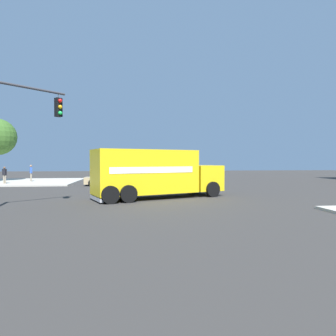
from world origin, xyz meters
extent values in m
plane|color=#33302D|center=(0.00, 0.00, 0.00)|extent=(100.00, 100.00, 0.00)
cube|color=#B2ADA0|center=(-13.02, -13.02, 0.07)|extent=(11.09, 11.09, 0.14)
cube|color=yellow|center=(2.50, -0.63, 1.69)|extent=(4.51, 6.82, 2.69)
cube|color=yellow|center=(0.98, 3.38, 1.20)|extent=(2.92, 2.63, 1.70)
cube|color=black|center=(0.67, 4.18, 1.54)|extent=(1.91, 0.79, 0.88)
cube|color=#B2B2B7|center=(3.60, -3.52, 0.19)|extent=(2.22, 1.01, 0.21)
cube|color=white|center=(1.37, -1.06, 1.83)|extent=(1.92, 5.01, 0.36)
cube|color=white|center=(3.63, -0.20, 1.83)|extent=(1.92, 5.01, 0.36)
cylinder|color=black|center=(-0.16, 2.89, 0.50)|extent=(0.62, 1.03, 1.00)
cylinder|color=black|center=(2.15, 3.77, 0.50)|extent=(0.62, 1.03, 1.00)
cylinder|color=black|center=(1.91, -2.55, 0.50)|extent=(0.62, 1.03, 1.00)
cylinder|color=black|center=(4.23, -1.67, 0.50)|extent=(0.62, 1.03, 1.00)
cylinder|color=black|center=(2.28, -3.54, 0.50)|extent=(0.62, 1.03, 1.00)
cylinder|color=black|center=(4.60, -2.65, 0.50)|extent=(0.62, 1.03, 1.00)
cylinder|color=#38383D|center=(6.42, -6.47, 5.82)|extent=(2.88, 3.13, 0.12)
cylinder|color=#38383D|center=(5.26, -5.20, 5.69)|extent=(0.03, 0.03, 0.25)
cube|color=black|center=(5.26, -5.20, 5.09)|extent=(0.42, 0.42, 0.95)
sphere|color=red|center=(5.39, -5.08, 5.41)|extent=(0.20, 0.20, 0.20)
sphere|color=#EFA314|center=(5.39, -5.08, 5.10)|extent=(0.20, 0.20, 0.20)
sphere|color=#19CC4C|center=(5.39, -5.08, 4.79)|extent=(0.20, 0.20, 0.20)
cube|color=#B7BABF|center=(-11.49, 5.91, 0.53)|extent=(2.01, 1.58, 0.50)
cube|color=#B7BABF|center=(-11.42, 4.31, 0.83)|extent=(2.02, 1.78, 1.10)
cube|color=black|center=(-11.42, 4.31, 1.12)|extent=(1.85, 1.50, 0.48)
cube|color=#B7BABF|center=(-11.35, 2.46, 0.56)|extent=(2.03, 2.08, 0.55)
cylinder|color=black|center=(-12.48, 5.74, 0.38)|extent=(0.27, 0.77, 0.76)
cylinder|color=black|center=(-10.48, 5.82, 0.38)|extent=(0.27, 0.77, 0.76)
cylinder|color=black|center=(-12.35, 2.31, 0.38)|extent=(0.27, 0.77, 0.76)
cylinder|color=black|center=(-10.34, 2.39, 0.38)|extent=(0.27, 0.77, 0.76)
cube|color=tan|center=(-8.08, -3.80, 0.48)|extent=(1.83, 4.31, 0.65)
cube|color=black|center=(-8.08, -3.95, 1.06)|extent=(1.60, 2.42, 0.50)
cylinder|color=black|center=(-9.02, -2.39, 0.31)|extent=(0.20, 0.62, 0.62)
cylinder|color=black|center=(-7.18, -2.38, 0.31)|extent=(0.20, 0.62, 0.62)
cylinder|color=black|center=(-8.99, -5.23, 0.31)|extent=(0.20, 0.62, 0.62)
cylinder|color=black|center=(-7.15, -5.22, 0.31)|extent=(0.20, 0.62, 0.62)
cylinder|color=gray|center=(-9.69, -13.82, 0.55)|extent=(0.14, 0.14, 0.82)
cylinder|color=gray|center=(-9.74, -13.99, 0.55)|extent=(0.14, 0.14, 0.82)
cube|color=black|center=(-9.72, -13.90, 1.27)|extent=(0.31, 0.39, 0.62)
sphere|color=brown|center=(-9.72, -13.90, 1.69)|extent=(0.22, 0.22, 0.22)
cylinder|color=black|center=(-9.65, -13.69, 1.30)|extent=(0.09, 0.09, 0.56)
cylinder|color=black|center=(-9.78, -14.11, 1.30)|extent=(0.09, 0.09, 0.56)
cylinder|color=gray|center=(-12.67, -12.39, 0.58)|extent=(0.14, 0.14, 0.89)
cylinder|color=gray|center=(-12.52, -12.32, 0.58)|extent=(0.14, 0.14, 0.89)
cube|color=#3359B2|center=(-12.59, -12.36, 1.36)|extent=(0.40, 0.35, 0.66)
sphere|color=#936B4C|center=(-12.59, -12.36, 1.81)|extent=(0.24, 0.24, 0.24)
cylinder|color=#3359B2|center=(-12.79, -12.46, 1.39)|extent=(0.09, 0.09, 0.60)
cylinder|color=#3359B2|center=(-12.40, -12.26, 1.39)|extent=(0.09, 0.09, 0.60)
camera|label=1|loc=(21.02, -1.46, 2.35)|focal=31.69mm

